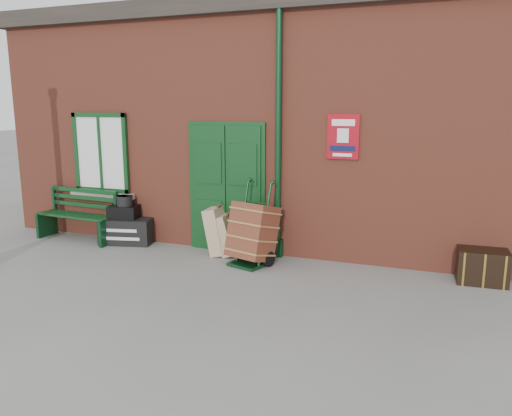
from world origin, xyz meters
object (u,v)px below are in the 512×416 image
at_px(houdini_trunk, 127,231).
at_px(dark_trunk, 482,266).
at_px(porter_trolley, 252,233).
at_px(bench, 79,214).

relative_size(houdini_trunk, dark_trunk, 1.38).
distance_m(houdini_trunk, porter_trolley, 2.68).
bearing_deg(bench, houdini_trunk, 8.93).
bearing_deg(dark_trunk, houdini_trunk, 176.86).
distance_m(porter_trolley, dark_trunk, 3.46).
bearing_deg(houdini_trunk, porter_trolley, -20.92).
xyz_separation_m(houdini_trunk, dark_trunk, (6.08, 0.00, 0.01)).
height_order(bench, porter_trolley, porter_trolley).
bearing_deg(dark_trunk, bench, 177.56).
relative_size(porter_trolley, dark_trunk, 1.95).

